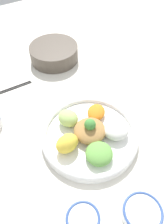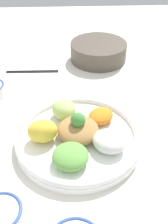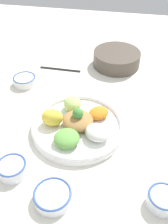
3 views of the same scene
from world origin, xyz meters
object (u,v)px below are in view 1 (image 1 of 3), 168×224
side_serving_bowl (54,52)px  rice_bowl_blue (142,213)px  salad_platter (89,134)px  rice_bowl_plain (83,220)px  chopsticks_pair_near (9,89)px

side_serving_bowl → rice_bowl_blue: bearing=81.7°
salad_platter → rice_bowl_plain: (0.16, 0.22, -0.00)m
chopsticks_pair_near → rice_bowl_plain: bearing=91.4°
rice_bowl_blue → rice_bowl_plain: 0.16m
side_serving_bowl → rice_bowl_plain: bearing=69.7°
salad_platter → rice_bowl_blue: salad_platter is taller
rice_bowl_plain → side_serving_bowl: size_ratio=0.41×
rice_bowl_blue → side_serving_bowl: side_serving_bowl is taller
salad_platter → rice_bowl_plain: 0.28m
chopsticks_pair_near → salad_platter: bearing=114.0°
salad_platter → rice_bowl_blue: bearing=87.7°
salad_platter → chopsticks_pair_near: (0.16, -0.39, -0.02)m
rice_bowl_blue → chopsticks_pair_near: 0.70m
rice_bowl_blue → rice_bowl_plain: size_ratio=1.19×
chopsticks_pair_near → rice_bowl_blue: bearing=103.7°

